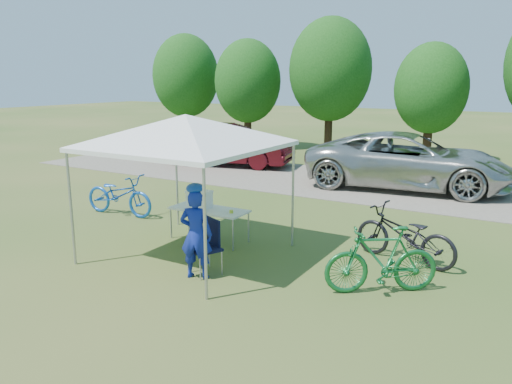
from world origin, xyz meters
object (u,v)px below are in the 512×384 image
Objects in this scene: folding_table at (209,211)px; minivan at (408,161)px; cyclist at (196,235)px; bike_green at (381,260)px; bike_dark at (404,235)px; bike_blue at (119,195)px; folding_chair at (208,241)px; sedan at (230,145)px; cooler at (199,199)px.

minivan is at bearing 72.46° from folding_table.
cyclist reaches higher than bike_green.
minivan reaches higher than cyclist.
cyclist is at bearing -35.46° from bike_dark.
bike_blue is at bearing -135.38° from bike_green.
folding_table is 1.75× the size of folding_chair.
sedan is (-5.77, 9.50, 0.25)m from folding_chair.
sedan is (-8.64, 7.26, 0.29)m from bike_dark.
folding_table is at bearing -78.03° from cyclist.
bike_green is (2.90, 0.68, -0.02)m from folding_chair.
bike_blue is 1.09× the size of bike_green.
bike_green is 0.91× the size of bike_dark.
bike_green reaches higher than folding_table.
cyclist is at bearing -106.13° from bike_green.
bike_blue is (-3.14, 0.51, -0.13)m from folding_table.
bike_blue is 8.77m from minivan.
bike_green reaches higher than folding_chair.
bike_dark is 0.41× the size of sedan.
bike_green is at bearing -178.76° from cyclist.
bike_blue is at bearing 179.26° from sedan.
cooler is at bearing -66.32° from bike_dark.
sedan is (-8.67, 8.82, 0.27)m from bike_green.
minivan reaches higher than folding_chair.
cyclist is 3.87m from bike_dark.
cyclist is 0.25× the size of minivan.
minivan is (-1.60, 8.14, 0.33)m from bike_green.
cyclist is 0.78× the size of bike_blue.
cooler is at bearing 180.00° from folding_table.
folding_chair is 11.11m from sedan.
cyclist is 4.75m from bike_blue.
bike_green is 0.30× the size of minivan.
cyclist is 3.09m from bike_green.
minivan is at bearing 156.08° from bike_green.
bike_green is 12.37m from sedan.
folding_table is at bearing 149.46° from folding_chair.
minivan is (2.33, 7.36, 0.23)m from folding_table.
bike_dark is at bearing 10.71° from cooler.
bike_dark is 6.77m from minivan.
folding_chair is 0.39m from cyclist.
cooler and bike_dark have the same top height.
bike_blue is (-4.15, 2.29, -0.25)m from cyclist.
minivan is at bearing 105.80° from folding_chair.
cyclist reaches higher than bike_blue.
folding_table is 0.33m from cooler.
minivan is (1.30, 8.81, 0.31)m from folding_chair.
folding_chair is 0.20× the size of sedan.
bike_blue is at bearing 178.95° from folding_chair.
bike_dark is (-0.03, 1.56, -0.02)m from bike_green.
bike_dark is 0.32× the size of minivan.
bike_green is at bearing -10.56° from cooler.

